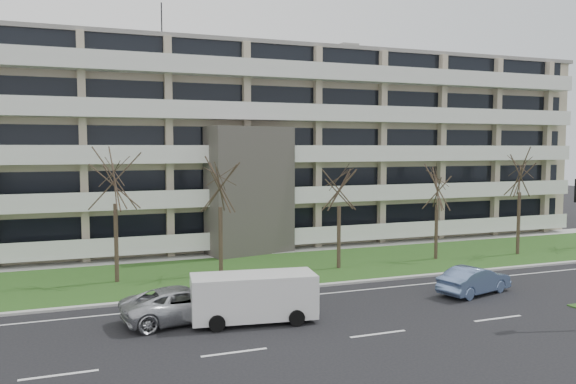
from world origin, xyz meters
name	(u,v)px	position (x,y,z in m)	size (l,w,h in m)	color
ground	(378,334)	(0.00, 0.00, 0.00)	(160.00, 160.00, 0.00)	black
grass_verge	(275,268)	(0.00, 13.00, 0.03)	(90.00, 10.00, 0.06)	#28531B
curb	(305,287)	(0.00, 8.00, 0.06)	(90.00, 0.35, 0.12)	#B2B2AD
sidewalk	(250,253)	(0.00, 18.50, 0.04)	(90.00, 2.00, 0.08)	#B2B2AD
lane_edge_line	(316,295)	(0.00, 6.50, 0.01)	(90.00, 0.12, 0.01)	white
apartment_building	(226,147)	(-0.01, 25.32, 7.61)	(60.50, 15.10, 18.75)	#BCB092
silver_pickup	(184,304)	(-7.08, 4.49, 0.75)	(2.48, 5.37, 1.49)	#B6B8BE
blue_sedan	(474,280)	(7.77, 3.84, 0.71)	(1.51, 4.33, 1.43)	#6882B4
white_van	(255,293)	(-4.20, 3.30, 1.25)	(5.58, 2.73, 2.08)	white
tree_2	(115,173)	(-9.43, 12.68, 6.16)	(3.96, 3.96, 7.93)	#382B21
tree_3	(220,180)	(-3.55, 12.44, 5.63)	(3.63, 3.63, 7.25)	#382B21
tree_4	(339,182)	(3.76, 11.70, 5.43)	(3.50, 3.50, 6.99)	#382B21
tree_5	(437,184)	(11.16, 12.07, 5.14)	(3.31, 3.31, 6.62)	#382B21
tree_6	(520,168)	(17.60, 11.54, 6.13)	(3.94, 3.94, 7.88)	#382B21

